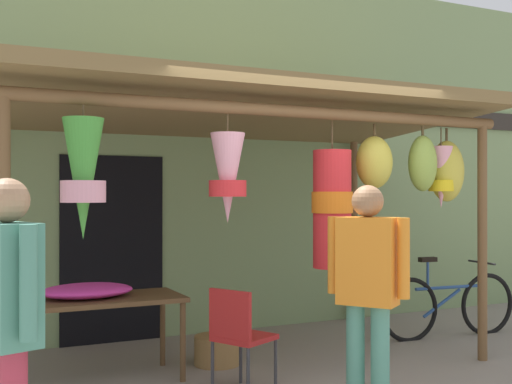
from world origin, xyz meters
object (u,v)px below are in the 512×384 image
object	(u,v)px
customer_foreground	(368,282)
wicker_basket_spare	(217,350)
flower_heap_on_table	(89,291)
parked_bicycle	(449,305)
folding_chair	(238,331)
vendor_in_orange	(7,313)
display_table	(94,307)

from	to	relation	value
customer_foreground	wicker_basket_spare	bearing A→B (deg)	101.99
flower_heap_on_table	wicker_basket_spare	distance (m)	1.35
parked_bicycle	customer_foreground	size ratio (longest dim) A/B	1.06
folding_chair	customer_foreground	size ratio (longest dim) A/B	0.51
wicker_basket_spare	vendor_in_orange	distance (m)	3.00
display_table	folding_chair	world-z (taller)	folding_chair
wicker_basket_spare	parked_bicycle	bearing A→B (deg)	-0.83
flower_heap_on_table	customer_foreground	size ratio (longest dim) A/B	0.47
flower_heap_on_table	vendor_in_orange	distance (m)	2.18
folding_chair	flower_heap_on_table	bearing A→B (deg)	139.78
folding_chair	vendor_in_orange	distance (m)	2.20
wicker_basket_spare	parked_bicycle	world-z (taller)	parked_bicycle
flower_heap_on_table	wicker_basket_spare	size ratio (longest dim) A/B	1.82
display_table	flower_heap_on_table	xyz separation A→B (m)	(-0.04, 0.03, 0.13)
display_table	wicker_basket_spare	xyz separation A→B (m)	(1.16, 0.09, -0.51)
wicker_basket_spare	display_table	bearing A→B (deg)	-175.47
folding_chair	parked_bicycle	world-z (taller)	parked_bicycle
display_table	vendor_in_orange	bearing A→B (deg)	-112.70
wicker_basket_spare	customer_foreground	size ratio (longest dim) A/B	0.26
folding_chair	wicker_basket_spare	world-z (taller)	folding_chair
parked_bicycle	customer_foreground	distance (m)	3.04
display_table	folding_chair	distance (m)	1.27
wicker_basket_spare	parked_bicycle	xyz separation A→B (m)	(2.77, -0.04, 0.21)
display_table	customer_foreground	bearing A→B (deg)	-48.48
flower_heap_on_table	vendor_in_orange	world-z (taller)	vendor_in_orange
flower_heap_on_table	folding_chair	world-z (taller)	folding_chair
parked_bicycle	vendor_in_orange	world-z (taller)	vendor_in_orange
wicker_basket_spare	customer_foreground	distance (m)	2.06
folding_chair	wicker_basket_spare	distance (m)	1.00
flower_heap_on_table	vendor_in_orange	bearing A→B (deg)	-111.50
parked_bicycle	vendor_in_orange	bearing A→B (deg)	-156.82
display_table	vendor_in_orange	size ratio (longest dim) A/B	0.89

